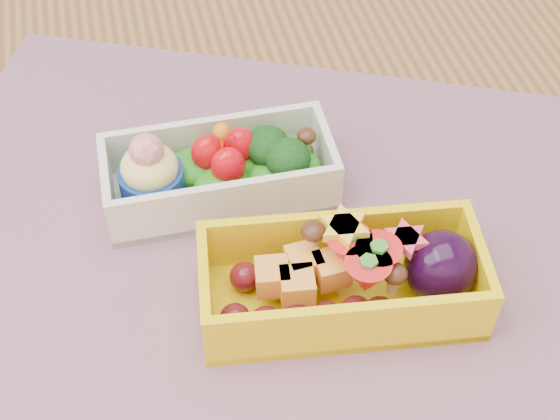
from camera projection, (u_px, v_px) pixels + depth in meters
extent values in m
cube|color=brown|center=(279.00, 252.00, 0.60)|extent=(1.20, 0.80, 0.04)
cube|color=gray|center=(272.00, 251.00, 0.58)|extent=(0.68, 0.61, 0.00)
cube|color=silver|center=(219.00, 172.00, 0.60)|extent=(0.17, 0.08, 0.05)
ellipsoid|color=green|center=(220.00, 178.00, 0.60)|extent=(0.16, 0.07, 0.02)
cylinder|color=navy|center=(153.00, 185.00, 0.59)|extent=(0.05, 0.05, 0.03)
sphere|color=red|center=(146.00, 150.00, 0.56)|extent=(0.03, 0.03, 0.03)
ellipsoid|color=red|center=(208.00, 153.00, 0.59)|extent=(0.03, 0.02, 0.03)
ellipsoid|color=red|center=(228.00, 166.00, 0.58)|extent=(0.03, 0.02, 0.03)
ellipsoid|color=red|center=(240.00, 146.00, 0.59)|extent=(0.03, 0.02, 0.03)
sphere|color=orange|center=(221.00, 131.00, 0.57)|extent=(0.01, 0.01, 0.01)
ellipsoid|color=black|center=(267.00, 146.00, 0.60)|extent=(0.03, 0.03, 0.03)
ellipsoid|color=black|center=(288.00, 159.00, 0.59)|extent=(0.03, 0.03, 0.03)
ellipsoid|color=#3F2111|center=(307.00, 136.00, 0.60)|extent=(0.02, 0.02, 0.01)
cube|color=yellow|center=(342.00, 281.00, 0.53)|extent=(0.20, 0.11, 0.05)
ellipsoid|color=#581016|center=(285.00, 299.00, 0.53)|extent=(0.10, 0.06, 0.02)
cube|color=orange|center=(300.00, 273.00, 0.52)|extent=(0.05, 0.05, 0.02)
cone|color=red|center=(347.00, 251.00, 0.52)|extent=(0.03, 0.03, 0.03)
cone|color=red|center=(377.00, 262.00, 0.52)|extent=(0.03, 0.03, 0.03)
cone|color=red|center=(366.00, 277.00, 0.51)|extent=(0.03, 0.03, 0.03)
cylinder|color=yellow|center=(344.00, 227.00, 0.51)|extent=(0.04, 0.04, 0.01)
cylinder|color=#E53F5B|center=(406.00, 239.00, 0.51)|extent=(0.03, 0.03, 0.01)
ellipsoid|color=#3F2111|center=(312.00, 248.00, 0.53)|extent=(0.02, 0.02, 0.01)
ellipsoid|color=#3F2111|center=(393.00, 282.00, 0.51)|extent=(0.02, 0.02, 0.01)
ellipsoid|color=black|center=(441.00, 267.00, 0.53)|extent=(0.05, 0.05, 0.05)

